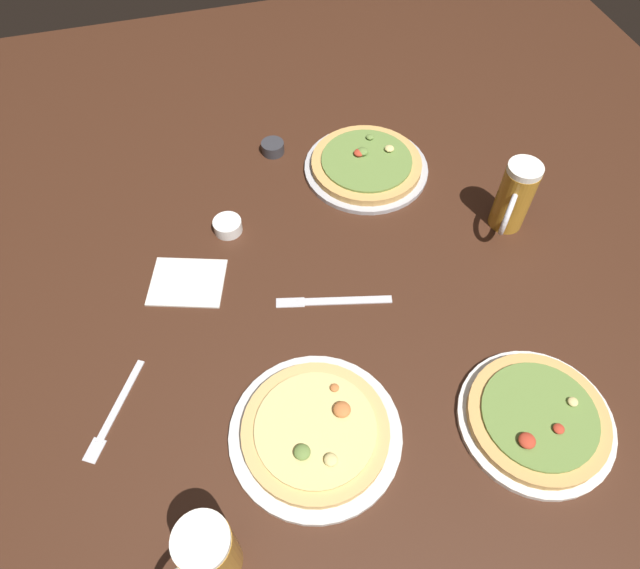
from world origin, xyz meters
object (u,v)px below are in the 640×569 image
object	(u,v)px
pizza_plate_far	(366,165)
knife_right	(333,301)
pizza_plate_near	(537,419)
napkin_folded	(187,282)
beer_mug_dark	(206,553)
fork_left	(114,411)
ramekin_sauce	(274,147)
pizza_plate_side	(316,432)
ramekin_butter	(228,226)
beer_mug_amber	(514,198)

from	to	relation	value
pizza_plate_far	knife_right	bearing A→B (deg)	-117.96
pizza_plate_near	napkin_folded	xyz separation A→B (m)	(-0.57, 0.49, -0.01)
beer_mug_dark	fork_left	bearing A→B (deg)	114.37
beer_mug_dark	ramekin_sauce	world-z (taller)	beer_mug_dark
pizza_plate_near	pizza_plate_side	size ratio (longest dim) A/B	0.91
pizza_plate_side	ramekin_butter	xyz separation A→B (m)	(-0.07, 0.53, -0.00)
ramekin_butter	napkin_folded	size ratio (longest dim) A/B	0.42
fork_left	pizza_plate_side	bearing A→B (deg)	-22.32
pizza_plate_side	pizza_plate_far	bearing A→B (deg)	64.34
ramekin_sauce	beer_mug_dark	bearing A→B (deg)	-108.47
pizza_plate_near	beer_mug_amber	size ratio (longest dim) A/B	1.63
napkin_folded	pizza_plate_far	bearing A→B (deg)	25.59
ramekin_butter	pizza_plate_side	bearing A→B (deg)	-82.94
pizza_plate_far	ramekin_butter	distance (m)	0.38
ramekin_sauce	pizza_plate_near	bearing A→B (deg)	-70.62
pizza_plate_near	pizza_plate_side	world-z (taller)	same
napkin_folded	knife_right	size ratio (longest dim) A/B	0.65
pizza_plate_far	beer_mug_amber	distance (m)	0.37
fork_left	ramekin_sauce	bearing A→B (deg)	54.37
pizza_plate_far	fork_left	bearing A→B (deg)	-143.02
pizza_plate_far	ramekin_sauce	size ratio (longest dim) A/B	5.31
beer_mug_amber	fork_left	xyz separation A→B (m)	(-0.91, -0.23, -0.08)
beer_mug_amber	ramekin_sauce	xyz separation A→B (m)	(-0.46, 0.39, -0.07)
ramekin_sauce	fork_left	bearing A→B (deg)	-125.63
pizza_plate_near	napkin_folded	size ratio (longest dim) A/B	1.80
pizza_plate_near	ramekin_sauce	xyz separation A→B (m)	(-0.30, 0.85, -0.00)
pizza_plate_side	napkin_folded	size ratio (longest dim) A/B	1.98
pizza_plate_near	pizza_plate_far	bearing A→B (deg)	97.09
napkin_folded	beer_mug_dark	bearing A→B (deg)	-93.45
ramekin_butter	knife_right	distance (m)	0.31
knife_right	pizza_plate_far	bearing A→B (deg)	62.04
pizza_plate_far	knife_right	world-z (taller)	pizza_plate_far
pizza_plate_far	ramekin_butter	size ratio (longest dim) A/B	4.72
beer_mug_amber	ramekin_butter	world-z (taller)	beer_mug_amber
pizza_plate_side	fork_left	size ratio (longest dim) A/B	1.67
pizza_plate_near	fork_left	size ratio (longest dim) A/B	1.52
pizza_plate_side	pizza_plate_near	bearing A→B (deg)	-11.99
pizza_plate_near	napkin_folded	world-z (taller)	pizza_plate_near
beer_mug_amber	fork_left	distance (m)	0.94
pizza_plate_far	fork_left	distance (m)	0.82
pizza_plate_near	fork_left	world-z (taller)	pizza_plate_near
pizza_plate_side	beer_mug_amber	xyz separation A→B (m)	(0.56, 0.37, 0.07)
pizza_plate_far	beer_mug_amber	bearing A→B (deg)	-45.52
pizza_plate_far	beer_mug_dark	distance (m)	0.95
pizza_plate_near	knife_right	bearing A→B (deg)	128.38
pizza_plate_side	napkin_folded	world-z (taller)	pizza_plate_side
beer_mug_amber	ramekin_butter	bearing A→B (deg)	166.23
ramekin_sauce	fork_left	world-z (taller)	ramekin_sauce
pizza_plate_side	beer_mug_dark	distance (m)	0.27
pizza_plate_side	knife_right	xyz separation A→B (m)	(0.11, 0.27, -0.01)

